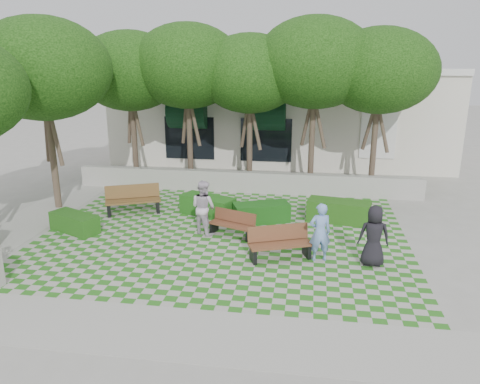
% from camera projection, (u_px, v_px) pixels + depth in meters
% --- Properties ---
extents(ground, '(90.00, 90.00, 0.00)m').
position_uv_depth(ground, '(217.00, 248.00, 14.65)').
color(ground, gray).
rests_on(ground, ground).
extents(lawn, '(12.00, 12.00, 0.00)m').
position_uv_depth(lawn, '(223.00, 236.00, 15.59)').
color(lawn, '#2B721E').
rests_on(lawn, ground).
extents(sidewalk_south, '(16.00, 2.00, 0.01)m').
position_uv_depth(sidewalk_south, '(174.00, 332.00, 10.19)').
color(sidewalk_south, '#9E9B93').
rests_on(sidewalk_south, ground).
extents(sidewalk_west, '(2.00, 12.00, 0.01)m').
position_uv_depth(sidewalk_west, '(24.00, 224.00, 16.64)').
color(sidewalk_west, '#9E9B93').
rests_on(sidewalk_west, ground).
extents(retaining_wall, '(15.00, 0.36, 0.90)m').
position_uv_depth(retaining_wall, '(245.00, 182.00, 20.39)').
color(retaining_wall, '#9E9B93').
rests_on(retaining_wall, ground).
extents(bench_east, '(1.95, 1.26, 0.98)m').
position_uv_depth(bench_east, '(280.00, 243.00, 13.76)').
color(bench_east, brown).
rests_on(bench_east, ground).
extents(bench_mid, '(1.65, 1.06, 0.82)m').
position_uv_depth(bench_mid, '(233.00, 224.00, 15.51)').
color(bench_mid, '#5A311E').
rests_on(bench_mid, ground).
extents(bench_west, '(2.13, 1.41, 1.06)m').
position_uv_depth(bench_west, '(133.00, 200.00, 17.67)').
color(bench_west, brown).
rests_on(bench_west, ground).
extents(hedge_east, '(2.33, 1.25, 0.77)m').
position_uv_depth(hedge_east, '(339.00, 211.00, 16.83)').
color(hedge_east, '#1E4A13').
rests_on(hedge_east, ground).
extents(hedge_midright, '(2.13, 1.47, 0.69)m').
position_uv_depth(hedge_midright, '(261.00, 213.00, 16.79)').
color(hedge_midright, '#134612').
rests_on(hedge_midright, ground).
extents(hedge_midleft, '(2.21, 1.55, 0.72)m').
position_uv_depth(hedge_midleft, '(208.00, 206.00, 17.51)').
color(hedge_midleft, '#194F15').
rests_on(hedge_midleft, ground).
extents(hedge_west, '(1.94, 1.41, 0.63)m').
position_uv_depth(hedge_west, '(75.00, 223.00, 15.90)').
color(hedge_west, '#1C4C14').
rests_on(hedge_west, ground).
extents(person_blue, '(0.72, 0.56, 1.76)m').
position_uv_depth(person_blue, '(320.00, 232.00, 13.52)').
color(person_blue, '#7598D6').
rests_on(person_blue, ground).
extents(person_dark, '(0.88, 0.57, 1.78)m').
position_uv_depth(person_dark, '(374.00, 236.00, 13.20)').
color(person_dark, black).
rests_on(person_dark, ground).
extents(person_white, '(1.12, 1.05, 1.84)m').
position_uv_depth(person_white, '(203.00, 207.00, 15.57)').
color(person_white, silver).
rests_on(person_white, ground).
extents(tree_row, '(17.70, 13.40, 7.41)m').
position_uv_depth(tree_row, '(199.00, 70.00, 19.08)').
color(tree_row, '#47382B').
rests_on(tree_row, ground).
extents(building, '(18.00, 8.92, 5.15)m').
position_uv_depth(building, '(280.00, 113.00, 27.12)').
color(building, beige).
rests_on(building, ground).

